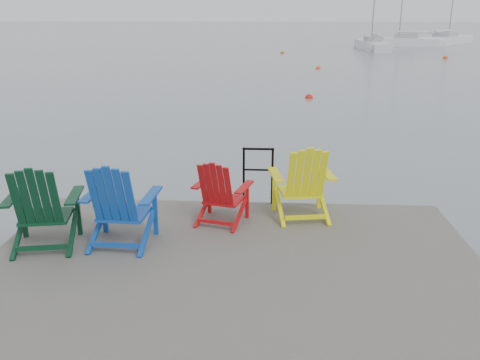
# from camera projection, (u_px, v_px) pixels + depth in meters

# --- Properties ---
(ground) EXTENTS (400.00, 400.00, 0.00)m
(ground) POSITION_uv_depth(u_px,v_px,m) (230.00, 320.00, 5.80)
(ground) COLOR slate
(ground) RESTS_ON ground
(dock) EXTENTS (6.00, 5.00, 1.40)m
(dock) POSITION_uv_depth(u_px,v_px,m) (230.00, 293.00, 5.69)
(dock) COLOR #32302D
(dock) RESTS_ON ground
(handrail) EXTENTS (0.48, 0.04, 0.90)m
(handrail) POSITION_uv_depth(u_px,v_px,m) (258.00, 170.00, 7.78)
(handrail) COLOR black
(handrail) RESTS_ON dock
(chair_green) EXTENTS (1.00, 0.94, 1.12)m
(chair_green) POSITION_uv_depth(u_px,v_px,m) (42.00, 206.00, 6.29)
(chair_green) COLOR #08311B
(chair_green) RESTS_ON dock
(chair_blue) EXTENTS (0.92, 0.86, 1.12)m
(chair_blue) POSITION_uv_depth(u_px,v_px,m) (119.00, 204.00, 6.36)
(chair_blue) COLOR #0F43A3
(chair_blue) RESTS_ON dock
(chair_red) EXTENTS (0.87, 0.83, 0.94)m
(chair_red) POSITION_uv_depth(u_px,v_px,m) (220.00, 191.00, 7.07)
(chair_red) COLOR #B80D10
(chair_red) RESTS_ON dock
(chair_yellow) EXTENTS (0.97, 0.92, 1.10)m
(chair_yellow) POSITION_uv_depth(u_px,v_px,m) (303.00, 182.00, 7.22)
(chair_yellow) COLOR #EFEB0D
(chair_yellow) RESTS_ON dock
(sailboat_near) EXTENTS (2.17, 7.61, 10.55)m
(sailboat_near) POSITION_uv_depth(u_px,v_px,m) (372.00, 46.00, 48.02)
(sailboat_near) COLOR silver
(sailboat_near) RESTS_ON ground
(sailboat_mid) EXTENTS (8.17, 9.44, 13.55)m
(sailboat_mid) POSITION_uv_depth(u_px,v_px,m) (446.00, 40.00, 57.11)
(sailboat_mid) COLOR white
(sailboat_mid) RESTS_ON ground
(sailboat_far) EXTENTS (7.75, 4.34, 10.51)m
(sailboat_far) POSITION_uv_depth(u_px,v_px,m) (402.00, 42.00, 53.20)
(sailboat_far) COLOR white
(sailboat_far) RESTS_ON ground
(buoy_a) EXTENTS (0.33, 0.33, 0.33)m
(buoy_a) POSITION_uv_depth(u_px,v_px,m) (309.00, 98.00, 20.83)
(buoy_a) COLOR red
(buoy_a) RESTS_ON ground
(buoy_b) EXTENTS (0.32, 0.32, 0.32)m
(buoy_b) POSITION_uv_depth(u_px,v_px,m) (318.00, 69.00, 31.72)
(buoy_b) COLOR #EC440D
(buoy_b) RESTS_ON ground
(buoy_c) EXTENTS (0.40, 0.40, 0.40)m
(buoy_c) POSITION_uv_depth(u_px,v_px,m) (445.00, 58.00, 38.85)
(buoy_c) COLOR #D2480C
(buoy_c) RESTS_ON ground
(buoy_d) EXTENTS (0.35, 0.35, 0.35)m
(buoy_d) POSITION_uv_depth(u_px,v_px,m) (282.00, 53.00, 43.63)
(buoy_d) COLOR red
(buoy_d) RESTS_ON ground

